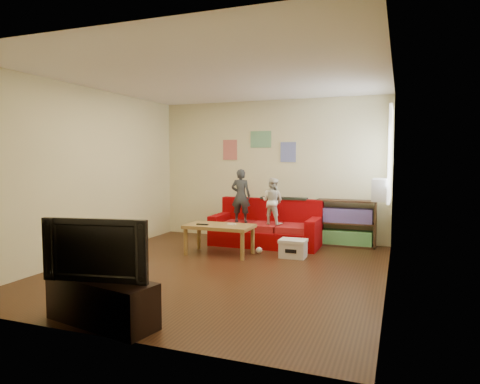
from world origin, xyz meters
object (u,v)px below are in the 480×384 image
(child_a, at_px, (241,196))
(bookshelf, at_px, (346,225))
(tv_stand, at_px, (102,301))
(television, at_px, (100,248))
(file_box, at_px, (293,248))
(child_b, at_px, (272,201))
(coffee_table, at_px, (219,229))
(sofa, at_px, (267,229))

(child_a, relative_size, bookshelf, 0.94)
(tv_stand, relative_size, television, 1.13)
(file_box, relative_size, television, 0.41)
(bookshelf, bearing_deg, child_b, -155.46)
(bookshelf, bearing_deg, file_box, -119.03)
(bookshelf, distance_m, television, 4.89)
(bookshelf, distance_m, tv_stand, 4.88)
(child_a, xyz_separation_m, coffee_table, (-0.05, -0.88, -0.47))
(sofa, xyz_separation_m, file_box, (0.69, -0.83, -0.14))
(sofa, xyz_separation_m, coffee_table, (-0.50, -1.05, 0.14))
(television, bearing_deg, bookshelf, 58.51)
(coffee_table, bearing_deg, child_a, 87.03)
(child_b, relative_size, tv_stand, 0.71)
(television, bearing_deg, sofa, 74.32)
(bookshelf, xyz_separation_m, file_box, (-0.68, -1.22, -0.22))
(file_box, bearing_deg, bookshelf, 60.97)
(child_a, distance_m, coffee_table, 1.00)
(child_b, relative_size, bookshelf, 0.80)
(file_box, distance_m, tv_stand, 3.50)
(file_box, distance_m, television, 3.55)
(bookshelf, bearing_deg, child_a, -162.98)
(child_b, height_order, bookshelf, child_b)
(coffee_table, height_order, television, television)
(file_box, height_order, tv_stand, tv_stand)
(sofa, bearing_deg, child_a, -159.78)
(child_a, height_order, coffee_table, child_a)
(file_box, bearing_deg, child_a, 149.83)
(child_a, distance_m, tv_stand, 4.05)
(child_a, distance_m, child_b, 0.60)
(coffee_table, height_order, bookshelf, bookshelf)
(coffee_table, bearing_deg, child_b, 53.80)
(bookshelf, xyz_separation_m, tv_stand, (-1.75, -4.55, -0.15))
(sofa, xyz_separation_m, child_b, (0.15, -0.17, 0.54))
(child_a, relative_size, television, 0.95)
(bookshelf, bearing_deg, tv_stand, -111.04)
(coffee_table, xyz_separation_m, tv_stand, (0.12, -3.11, -0.20))
(bookshelf, relative_size, tv_stand, 0.89)
(bookshelf, bearing_deg, television, -111.04)
(child_b, distance_m, bookshelf, 1.42)
(coffee_table, bearing_deg, tv_stand, -87.85)
(sofa, height_order, child_b, child_b)
(television, bearing_deg, child_a, 80.57)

